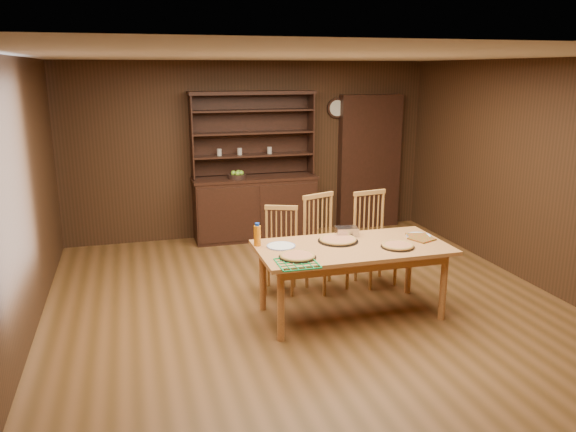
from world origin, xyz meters
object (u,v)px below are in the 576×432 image
object	(u,v)px
china_hutch	(255,199)
chair_center	(323,239)
dining_table	(352,253)
chair_left	(281,246)
juice_bottle	(257,235)
chair_right	(373,235)

from	to	relation	value
china_hutch	chair_center	xyz separation A→B (m)	(0.33, -2.14, -0.01)
dining_table	china_hutch	bearing A→B (deg)	96.70
chair_left	dining_table	bearing A→B (deg)	-38.25
china_hutch	chair_left	xyz separation A→B (m)	(-0.17, -2.09, -0.08)
dining_table	chair_center	distance (m)	0.83
china_hutch	juice_bottle	bearing A→B (deg)	-101.99
china_hutch	dining_table	bearing A→B (deg)	-83.30
dining_table	juice_bottle	world-z (taller)	juice_bottle
chair_left	chair_right	size ratio (longest dim) A/B	0.89
juice_bottle	china_hutch	bearing A→B (deg)	78.01
china_hutch	chair_right	bearing A→B (deg)	-66.00
chair_center	chair_right	distance (m)	0.62
chair_center	juice_bottle	size ratio (longest dim) A/B	4.62
chair_left	juice_bottle	size ratio (longest dim) A/B	4.11
chair_center	juice_bottle	world-z (taller)	chair_center
china_hutch	chair_center	world-z (taller)	china_hutch
chair_right	juice_bottle	distance (m)	1.65
dining_table	juice_bottle	bearing A→B (deg)	164.07
china_hutch	chair_right	xyz separation A→B (m)	(0.95, -2.14, -0.01)
chair_right	dining_table	bearing A→B (deg)	-134.89
china_hutch	juice_bottle	world-z (taller)	china_hutch
chair_right	juice_bottle	bearing A→B (deg)	-168.46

